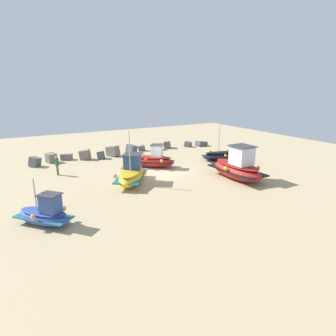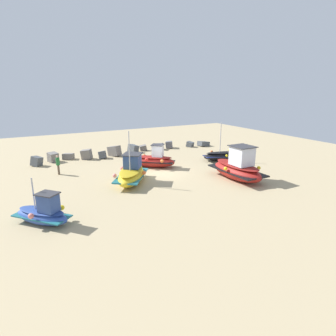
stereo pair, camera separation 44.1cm
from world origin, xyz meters
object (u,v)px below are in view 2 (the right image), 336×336
fishing_boat_2 (43,213)px  fishing_boat_3 (131,173)px  fishing_boat_1 (238,168)px  fishing_boat_4 (153,160)px  person_walking (58,163)px  fishing_boat_0 (223,156)px

fishing_boat_2 → fishing_boat_3: (7.04, 4.41, 0.18)m
fishing_boat_2 → fishing_boat_3: size_ratio=0.71×
fishing_boat_1 → fishing_boat_4: bearing=-146.3°
fishing_boat_4 → fishing_boat_3: bearing=-95.7°
fishing_boat_2 → person_walking: bearing=125.8°
fishing_boat_1 → fishing_boat_2: fishing_boat_1 is taller
fishing_boat_4 → fishing_boat_2: bearing=-103.1°
fishing_boat_3 → fishing_boat_4: (3.56, 3.42, -0.08)m
fishing_boat_4 → person_walking: fishing_boat_4 is taller
fishing_boat_1 → fishing_boat_2: (-15.14, -1.15, -0.34)m
fishing_boat_1 → fishing_boat_2: bearing=-86.2°
fishing_boat_0 → fishing_boat_1: (-2.98, -5.58, 0.44)m
fishing_boat_1 → person_walking: (-12.92, 8.39, 0.05)m
fishing_boat_1 → fishing_boat_3: size_ratio=1.10×
fishing_boat_4 → person_walking: bearing=-151.1°
fishing_boat_1 → person_walking: fishing_boat_1 is taller
fishing_boat_2 → fishing_boat_4: fishing_boat_2 is taller
fishing_boat_1 → person_walking: size_ratio=3.04×
fishing_boat_3 → person_walking: 7.04m
fishing_boat_1 → fishing_boat_4: 8.09m
fishing_boat_0 → fishing_boat_3: bearing=-152.7°
fishing_boat_0 → person_walking: bearing=-174.5°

